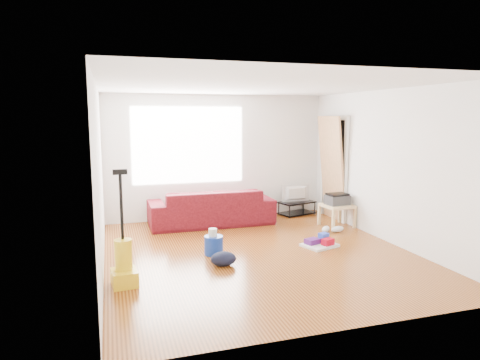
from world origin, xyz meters
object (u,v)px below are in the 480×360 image
object	(u,v)px
cleaning_tray	(320,243)
tv_stand	(297,208)
side_table	(337,208)
sofa	(211,224)
bucket	(214,254)
vacuum	(124,264)
backpack	(223,266)

from	to	relation	value
cleaning_tray	tv_stand	bearing A→B (deg)	74.87
tv_stand	side_table	world-z (taller)	side_table
sofa	bucket	distance (m)	1.86
bucket	vacuum	world-z (taller)	vacuum
side_table	cleaning_tray	size ratio (longest dim) A/B	0.92
bucket	vacuum	bearing A→B (deg)	-148.48
tv_stand	vacuum	size ratio (longest dim) A/B	0.58
tv_stand	bucket	bearing A→B (deg)	-153.26
bucket	cleaning_tray	size ratio (longest dim) A/B	0.46
side_table	bucket	xyz separation A→B (m)	(-2.62, -0.95, -0.36)
bucket	vacuum	distance (m)	1.58
sofa	tv_stand	distance (m)	1.95
bucket	tv_stand	bearing A→B (deg)	42.00
sofa	backpack	distance (m)	2.37
sofa	cleaning_tray	world-z (taller)	sofa
sofa	tv_stand	xyz separation A→B (m)	(1.93, 0.27, 0.15)
side_table	bucket	bearing A→B (deg)	-160.15
tv_stand	backpack	bearing A→B (deg)	-146.74
tv_stand	bucket	size ratio (longest dim) A/B	2.93
sofa	backpack	bearing A→B (deg)	80.79
cleaning_tray	side_table	bearing A→B (deg)	49.50
tv_stand	bucket	xyz separation A→B (m)	(-2.32, -2.09, -0.15)
side_table	vacuum	bearing A→B (deg)	-155.96
side_table	backpack	xyz separation A→B (m)	(-2.61, -1.47, -0.36)
tv_stand	side_table	bearing A→B (deg)	-90.54
backpack	vacuum	bearing A→B (deg)	-166.00
bucket	sofa	bearing A→B (deg)	77.84
side_table	vacuum	distance (m)	4.33
tv_stand	bucket	world-z (taller)	tv_stand
bucket	cleaning_tray	distance (m)	1.73
sofa	tv_stand	bearing A→B (deg)	-172.02
sofa	vacuum	size ratio (longest dim) A/B	1.65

